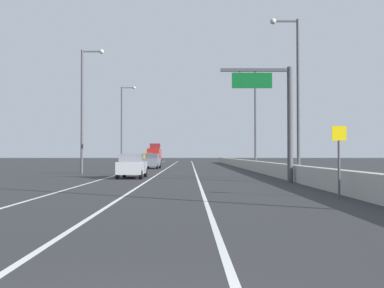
% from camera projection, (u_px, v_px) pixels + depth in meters
% --- Properties ---
extents(ground_plane, '(320.00, 320.00, 0.00)m').
position_uv_depth(ground_plane, '(183.00, 167.00, 67.97)').
color(ground_plane, '#2D2D30').
extents(lane_stripe_left, '(0.16, 130.00, 0.00)m').
position_uv_depth(lane_stripe_left, '(139.00, 168.00, 58.94)').
color(lane_stripe_left, silver).
rests_on(lane_stripe_left, ground_plane).
extents(lane_stripe_center, '(0.16, 130.00, 0.00)m').
position_uv_depth(lane_stripe_center, '(167.00, 168.00, 58.96)').
color(lane_stripe_center, silver).
rests_on(lane_stripe_center, ground_plane).
extents(lane_stripe_right, '(0.16, 130.00, 0.00)m').
position_uv_depth(lane_stripe_right, '(194.00, 168.00, 58.98)').
color(lane_stripe_right, silver).
rests_on(lane_stripe_right, ground_plane).
extents(jersey_barrier_right, '(0.60, 120.00, 1.10)m').
position_uv_depth(jersey_barrier_right, '(264.00, 168.00, 44.04)').
color(jersey_barrier_right, '#B2ADA3').
rests_on(jersey_barrier_right, ground_plane).
extents(overhead_sign_gantry, '(4.68, 0.36, 7.50)m').
position_uv_depth(overhead_sign_gantry, '(279.00, 109.00, 29.87)').
color(overhead_sign_gantry, '#47474C').
rests_on(overhead_sign_gantry, ground_plane).
extents(speed_advisory_sign, '(0.60, 0.11, 3.00)m').
position_uv_depth(speed_advisory_sign, '(339.00, 156.00, 19.17)').
color(speed_advisory_sign, '#4C4C51').
rests_on(speed_advisory_sign, ground_plane).
extents(lamp_post_right_second, '(2.14, 0.44, 11.66)m').
position_uv_depth(lamp_post_right_second, '(295.00, 88.00, 33.22)').
color(lamp_post_right_second, '#4C4C51').
rests_on(lamp_post_right_second, ground_plane).
extents(lamp_post_right_third, '(2.14, 0.44, 11.66)m').
position_uv_depth(lamp_post_right_third, '(253.00, 113.00, 52.84)').
color(lamp_post_right_third, '#4C4C51').
rests_on(lamp_post_right_third, ground_plane).
extents(lamp_post_left_mid, '(2.14, 0.44, 11.66)m').
position_uv_depth(lamp_post_left_mid, '(85.00, 103.00, 43.04)').
color(lamp_post_left_mid, '#4C4C51').
rests_on(lamp_post_left_mid, ground_plane).
extents(lamp_post_left_far, '(2.14, 0.44, 11.66)m').
position_uv_depth(lamp_post_left_far, '(123.00, 121.00, 66.58)').
color(lamp_post_left_far, '#4C4C51').
rests_on(lamp_post_left_far, ground_plane).
extents(car_silver_0, '(1.93, 4.64, 1.85)m').
position_uv_depth(car_silver_0, '(132.00, 166.00, 35.34)').
color(car_silver_0, '#B7B7BC').
rests_on(car_silver_0, ground_plane).
extents(car_gray_1, '(1.89, 4.64, 1.93)m').
position_uv_depth(car_gray_1, '(152.00, 161.00, 58.47)').
color(car_gray_1, slate).
rests_on(car_gray_1, ground_plane).
extents(car_yellow_2, '(1.96, 4.40, 2.03)m').
position_uv_depth(car_yellow_2, '(148.00, 159.00, 79.23)').
color(car_yellow_2, gold).
rests_on(car_yellow_2, ground_plane).
extents(box_truck, '(2.61, 9.91, 4.05)m').
position_uv_depth(box_truck, '(155.00, 154.00, 94.66)').
color(box_truck, '#A51E19').
rests_on(box_truck, ground_plane).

